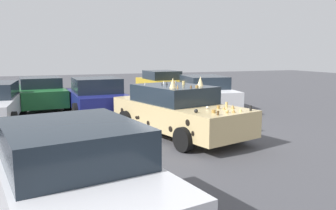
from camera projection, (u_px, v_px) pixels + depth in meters
name	position (u px, v px, depth m)	size (l,w,h in m)	color
ground_plane	(178.00, 135.00, 9.77)	(60.00, 60.00, 0.00)	#47474C
art_car_decorated	(177.00, 110.00, 9.69)	(4.87, 2.91, 1.71)	#D8BC7F
parked_sedan_far_right	(203.00, 92.00, 14.34)	(4.65, 2.43, 1.41)	white
parked_sedan_row_back_far	(96.00, 96.00, 12.88)	(4.00, 2.19, 1.44)	navy
parked_sedan_near_right	(163.00, 84.00, 17.94)	(4.26, 2.13, 1.44)	gold
parked_sedan_row_back_center	(67.00, 172.00, 4.61)	(4.74, 2.58, 1.47)	silver
parked_sedan_behind_left	(41.00, 93.00, 14.23)	(4.15, 2.24, 1.36)	#1E602D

